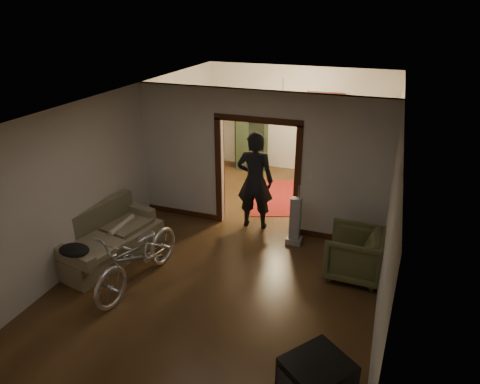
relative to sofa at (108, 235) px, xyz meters
The scene contains 23 objects.
floor 2.55m from the sofa, 31.09° to the left, with size 5.00×8.50×0.01m, color #362211.
ceiling 3.43m from the sofa, 31.09° to the left, with size 5.00×8.50×0.01m, color white.
wall_back 6.02m from the sofa, 68.81° to the left, with size 5.00×0.02×2.80m, color beige.
wall_left 1.64m from the sofa, 105.11° to the left, with size 0.02×8.50×2.80m, color beige.
wall_right 4.92m from the sofa, 15.58° to the left, with size 0.02×8.50×2.80m, color beige.
partition_wall 3.11m from the sofa, 43.59° to the left, with size 5.00×0.14×2.80m, color beige.
door_casing 3.04m from the sofa, 43.59° to the left, with size 1.74×0.20×2.32m, color #36180C.
far_window 6.30m from the sofa, 62.63° to the left, with size 0.98×0.06×1.28m, color black.
chandelier 4.76m from the sofa, 60.48° to the left, with size 0.24×0.24×0.24m, color #FFE0A5.
light_switch 3.84m from the sofa, 31.64° to the left, with size 0.08×0.01×0.12m, color silver.
sofa is the anchor object (origin of this frame).
rolled_paper 0.32m from the sofa, 71.57° to the left, with size 0.09×0.09×0.73m, color beige.
jacket 0.94m from the sofa, 86.86° to the right, with size 0.51×0.38×0.15m, color black.
bicycle 1.09m from the sofa, 28.06° to the right, with size 0.71×2.02×1.06m, color silver.
armchair 4.30m from the sofa, 12.29° to the left, with size 0.89×0.91×0.83m, color brown.
crt_tv 4.73m from the sofa, 28.98° to the right, with size 0.61×0.55×0.53m, color black.
vacuum 3.44m from the sofa, 27.90° to the left, with size 0.29×0.23×0.96m, color gray.
person 2.97m from the sofa, 43.90° to the left, with size 0.73×0.48×2.01m, color black.
oriental_rug 4.31m from the sofa, 57.49° to the left, with size 1.58×2.07×0.02m, color maroon.
locker 5.35m from the sofa, 79.36° to the left, with size 0.87×0.48×1.73m, color #23331E.
globe 5.54m from the sofa, 79.36° to the left, with size 0.27×0.27×0.27m, color #1E5972.
desk 5.86m from the sofa, 57.78° to the left, with size 1.09×0.61×0.81m, color black.
desk_chair 5.27m from the sofa, 59.09° to the left, with size 0.39×0.39×0.88m, color black.
Camera 1 is at (2.31, -6.77, 4.25)m, focal length 32.00 mm.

